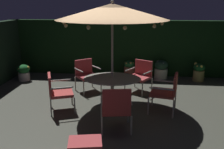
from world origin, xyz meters
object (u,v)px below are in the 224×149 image
(patio_chair_northeast, at_px, (140,74))
(potted_plant_left_far, at_px, (129,69))
(patio_chair_east, at_px, (86,73))
(potted_plant_front_corner, at_px, (199,72))
(patio_umbrella, at_px, (112,12))
(patio_chair_south, at_px, (116,106))
(potted_plant_back_left, at_px, (161,69))
(potted_plant_right_far, at_px, (24,72))
(ottoman_footrest, at_px, (85,143))
(patio_chair_north, at_px, (167,90))
(patio_dining_table, at_px, (112,83))
(patio_chair_southeast, at_px, (57,90))

(patio_chair_northeast, xyz_separation_m, potted_plant_left_far, (-0.39, 1.44, -0.23))
(patio_chair_east, bearing_deg, potted_plant_front_corner, 19.61)
(potted_plant_front_corner, bearing_deg, patio_umbrella, -139.26)
(patio_chair_south, distance_m, potted_plant_front_corner, 4.54)
(potted_plant_left_far, distance_m, potted_plant_back_left, 1.14)
(patio_chair_south, distance_m, potted_plant_right_far, 4.75)
(patio_chair_northeast, height_order, ottoman_footrest, patio_chair_northeast)
(ottoman_footrest, xyz_separation_m, potted_plant_right_far, (-3.04, 4.24, -0.01))
(patio_umbrella, distance_m, potted_plant_right_far, 4.29)
(patio_umbrella, xyz_separation_m, potted_plant_front_corner, (2.75, 2.37, -2.08))
(potted_plant_left_far, xyz_separation_m, potted_plant_back_left, (1.14, -0.09, 0.03))
(patio_umbrella, xyz_separation_m, patio_chair_north, (1.37, -0.30, -1.83))
(patio_dining_table, distance_m, ottoman_footrest, 2.44)
(patio_chair_southeast, distance_m, potted_plant_right_far, 3.05)
(patio_umbrella, relative_size, patio_chair_southeast, 2.89)
(ottoman_footrest, xyz_separation_m, potted_plant_left_far, (0.58, 5.04, -0.00))
(patio_chair_north, xyz_separation_m, potted_plant_back_left, (0.12, 2.84, -0.23))
(patio_chair_northeast, xyz_separation_m, potted_plant_back_left, (0.75, 1.35, -0.19))
(patio_chair_east, bearing_deg, patio_chair_south, -65.49)
(patio_chair_east, xyz_separation_m, ottoman_footrest, (0.68, -3.48, -0.24))
(patio_chair_north, relative_size, ottoman_footrest, 1.53)
(patio_chair_northeast, height_order, potted_plant_left_far, patio_chair_northeast)
(potted_plant_right_far, bearing_deg, patio_chair_north, -24.67)
(patio_chair_east, height_order, patio_chair_southeast, patio_chair_southeast)
(patio_chair_north, relative_size, potted_plant_left_far, 1.61)
(patio_umbrella, relative_size, potted_plant_right_far, 4.88)
(potted_plant_right_far, height_order, potted_plant_front_corner, potted_plant_front_corner)
(patio_umbrella, relative_size, potted_plant_back_left, 4.15)
(patio_chair_east, relative_size, ottoman_footrest, 1.50)
(patio_dining_table, height_order, patio_umbrella, patio_umbrella)
(patio_chair_southeast, distance_m, potted_plant_back_left, 4.13)
(patio_umbrella, height_order, potted_plant_back_left, patio_umbrella)
(potted_plant_right_far, bearing_deg, patio_chair_northeast, -9.04)
(patio_chair_south, bearing_deg, ottoman_footrest, -113.35)
(potted_plant_back_left, bearing_deg, ottoman_footrest, -109.07)
(patio_chair_south, xyz_separation_m, potted_plant_left_far, (0.13, 4.02, -0.26))
(potted_plant_front_corner, bearing_deg, patio_chair_east, -160.39)
(potted_plant_front_corner, height_order, potted_plant_back_left, potted_plant_back_left)
(patio_chair_north, relative_size, patio_chair_northeast, 1.04)
(patio_chair_northeast, height_order, patio_chair_southeast, patio_chair_southeast)
(patio_chair_northeast, bearing_deg, patio_umbrella, -121.92)
(patio_chair_south, xyz_separation_m, potted_plant_front_corner, (2.53, 3.76, -0.24))
(potted_plant_left_far, bearing_deg, patio_chair_north, -70.86)
(patio_chair_north, relative_size, potted_plant_front_corner, 1.55)
(potted_plant_left_far, bearing_deg, potted_plant_right_far, -167.53)
(patio_dining_table, height_order, patio_chair_south, patio_chair_south)
(patio_chair_north, xyz_separation_m, ottoman_footrest, (-1.59, -2.11, -0.26))
(ottoman_footrest, relative_size, potted_plant_right_far, 1.13)
(patio_chair_east, bearing_deg, ottoman_footrest, -78.95)
(ottoman_footrest, height_order, potted_plant_front_corner, potted_plant_front_corner)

